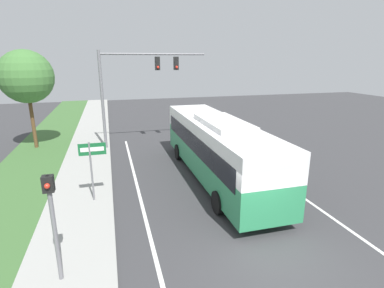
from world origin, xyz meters
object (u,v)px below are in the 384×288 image
at_px(signal_gantry, 134,79).
at_px(pedestrian_signal, 52,213).
at_px(street_sign, 92,161).
at_px(bus, 216,145).

xyz_separation_m(signal_gantry, pedestrian_signal, (-3.48, -13.21, -2.63)).
relative_size(pedestrian_signal, street_sign, 1.18).
bearing_deg(signal_gantry, bus, -64.50).
xyz_separation_m(bus, signal_gantry, (-3.39, 7.12, 2.99)).
relative_size(bus, signal_gantry, 1.59).
height_order(signal_gantry, street_sign, signal_gantry).
xyz_separation_m(bus, street_sign, (-6.08, -1.17, 0.10)).
relative_size(signal_gantry, street_sign, 2.63).
bearing_deg(street_sign, bus, 10.91).
bearing_deg(bus, street_sign, -169.09).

